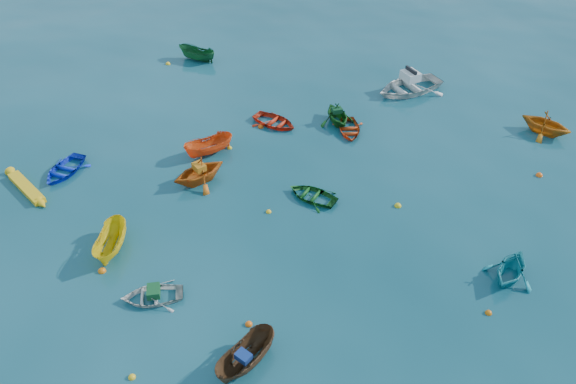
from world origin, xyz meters
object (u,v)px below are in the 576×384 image
Objects in this scene: dinghy_blue_sw at (65,172)px; kayak_yellow at (27,190)px; motorboat_white at (408,91)px; dinghy_white_near at (153,298)px.

kayak_yellow is (-0.20, -2.24, 0.00)m from dinghy_blue_sw.
motorboat_white reaches higher than dinghy_blue_sw.
kayak_yellow is 0.83× the size of motorboat_white.
dinghy_white_near is 0.55× the size of motorboat_white.
motorboat_white is (10.83, 23.06, 0.00)m from kayak_yellow.
dinghy_white_near is (11.13, -3.01, 0.00)m from dinghy_blue_sw.
dinghy_blue_sw is 23.37m from motorboat_white.
dinghy_white_near is at bearing -86.90° from kayak_yellow.
dinghy_white_near is 23.83m from motorboat_white.
motorboat_white reaches higher than kayak_yellow.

